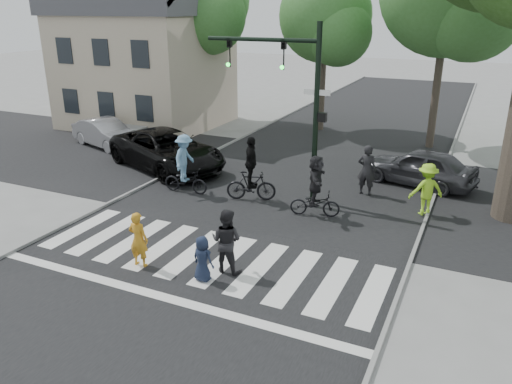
{
  "coord_description": "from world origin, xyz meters",
  "views": [
    {
      "loc": [
        6.31,
        -9.45,
        6.4
      ],
      "look_at": [
        0.5,
        3.0,
        1.3
      ],
      "focal_mm": 35.0,
      "sensor_mm": 36.0,
      "label": 1
    }
  ],
  "objects_px": {
    "cyclist_right": "(316,189)",
    "car_silver": "(106,133)",
    "cyclist_left": "(185,168)",
    "traffic_signal": "(293,88)",
    "car_suv": "(167,150)",
    "car_grey": "(420,167)",
    "pedestrian_adult": "(226,241)",
    "pedestrian_woman": "(138,239)",
    "pedestrian_child": "(203,259)",
    "cyclist_mid": "(251,175)"
  },
  "relations": [
    {
      "from": "cyclist_left",
      "to": "car_grey",
      "type": "xyz_separation_m",
      "value": [
        7.6,
        4.48,
        -0.23
      ]
    },
    {
      "from": "pedestrian_woman",
      "to": "cyclist_left",
      "type": "xyz_separation_m",
      "value": [
        -1.91,
        5.22,
        0.19
      ]
    },
    {
      "from": "cyclist_mid",
      "to": "car_silver",
      "type": "xyz_separation_m",
      "value": [
        -9.49,
        3.49,
        -0.26
      ]
    },
    {
      "from": "cyclist_right",
      "to": "car_silver",
      "type": "distance_m",
      "value": 12.61
    },
    {
      "from": "pedestrian_woman",
      "to": "pedestrian_child",
      "type": "height_order",
      "value": "pedestrian_woman"
    },
    {
      "from": "pedestrian_woman",
      "to": "cyclist_left",
      "type": "height_order",
      "value": "cyclist_left"
    },
    {
      "from": "pedestrian_child",
      "to": "car_grey",
      "type": "bearing_deg",
      "value": -102.88
    },
    {
      "from": "car_suv",
      "to": "car_silver",
      "type": "relative_size",
      "value": 1.42
    },
    {
      "from": "traffic_signal",
      "to": "cyclist_mid",
      "type": "distance_m",
      "value": 3.28
    },
    {
      "from": "pedestrian_woman",
      "to": "pedestrian_child",
      "type": "xyz_separation_m",
      "value": [
        1.89,
        0.04,
        -0.16
      ]
    },
    {
      "from": "cyclist_left",
      "to": "car_grey",
      "type": "height_order",
      "value": "cyclist_left"
    },
    {
      "from": "pedestrian_woman",
      "to": "cyclist_left",
      "type": "distance_m",
      "value": 5.56
    },
    {
      "from": "pedestrian_adult",
      "to": "cyclist_mid",
      "type": "distance_m",
      "value": 5.12
    },
    {
      "from": "cyclist_right",
      "to": "car_grey",
      "type": "xyz_separation_m",
      "value": [
        2.61,
        4.56,
        -0.2
      ]
    },
    {
      "from": "traffic_signal",
      "to": "car_silver",
      "type": "xyz_separation_m",
      "value": [
        -10.66,
        2.7,
        -3.23
      ]
    },
    {
      "from": "traffic_signal",
      "to": "car_suv",
      "type": "bearing_deg",
      "value": 170.22
    },
    {
      "from": "car_suv",
      "to": "cyclist_mid",
      "type": "bearing_deg",
      "value": -88.33
    },
    {
      "from": "car_suv",
      "to": "car_grey",
      "type": "height_order",
      "value": "car_suv"
    },
    {
      "from": "cyclist_mid",
      "to": "car_silver",
      "type": "distance_m",
      "value": 10.12
    },
    {
      "from": "traffic_signal",
      "to": "cyclist_mid",
      "type": "xyz_separation_m",
      "value": [
        -1.17,
        -0.79,
        -2.97
      ]
    },
    {
      "from": "cyclist_left",
      "to": "cyclist_mid",
      "type": "height_order",
      "value": "cyclist_mid"
    },
    {
      "from": "pedestrian_adult",
      "to": "car_silver",
      "type": "distance_m",
      "value": 13.9
    },
    {
      "from": "car_silver",
      "to": "cyclist_right",
      "type": "bearing_deg",
      "value": -90.44
    },
    {
      "from": "pedestrian_adult",
      "to": "cyclist_mid",
      "type": "bearing_deg",
      "value": -72.23
    },
    {
      "from": "pedestrian_child",
      "to": "cyclist_left",
      "type": "bearing_deg",
      "value": -45.1
    },
    {
      "from": "cyclist_left",
      "to": "cyclist_right",
      "type": "distance_m",
      "value": 4.99
    },
    {
      "from": "cyclist_left",
      "to": "car_silver",
      "type": "height_order",
      "value": "cyclist_left"
    },
    {
      "from": "traffic_signal",
      "to": "car_grey",
      "type": "bearing_deg",
      "value": 40.3
    },
    {
      "from": "traffic_signal",
      "to": "pedestrian_woman",
      "type": "relative_size",
      "value": 3.98
    },
    {
      "from": "cyclist_mid",
      "to": "car_grey",
      "type": "relative_size",
      "value": 0.55
    },
    {
      "from": "traffic_signal",
      "to": "cyclist_left",
      "type": "xyz_separation_m",
      "value": [
        -3.66,
        -1.14,
        -2.96
      ]
    },
    {
      "from": "pedestrian_woman",
      "to": "pedestrian_adult",
      "type": "distance_m",
      "value": 2.32
    },
    {
      "from": "car_suv",
      "to": "car_grey",
      "type": "xyz_separation_m",
      "value": [
        9.89,
        2.32,
        -0.09
      ]
    },
    {
      "from": "cyclist_left",
      "to": "cyclist_right",
      "type": "xyz_separation_m",
      "value": [
        4.99,
        -0.08,
        -0.03
      ]
    },
    {
      "from": "cyclist_mid",
      "to": "car_suv",
      "type": "height_order",
      "value": "cyclist_mid"
    },
    {
      "from": "pedestrian_adult",
      "to": "car_suv",
      "type": "height_order",
      "value": "pedestrian_adult"
    },
    {
      "from": "cyclist_mid",
      "to": "cyclist_right",
      "type": "relative_size",
      "value": 1.12
    },
    {
      "from": "traffic_signal",
      "to": "pedestrian_child",
      "type": "bearing_deg",
      "value": -88.65
    },
    {
      "from": "pedestrian_child",
      "to": "car_grey",
      "type": "distance_m",
      "value": 10.38
    },
    {
      "from": "traffic_signal",
      "to": "car_suv",
      "type": "xyz_separation_m",
      "value": [
        -5.95,
        1.03,
        -3.1
      ]
    },
    {
      "from": "cyclist_right",
      "to": "car_silver",
      "type": "xyz_separation_m",
      "value": [
        -11.99,
        3.91,
        -0.24
      ]
    },
    {
      "from": "cyclist_left",
      "to": "cyclist_mid",
      "type": "distance_m",
      "value": 2.51
    },
    {
      "from": "traffic_signal",
      "to": "pedestrian_woman",
      "type": "height_order",
      "value": "traffic_signal"
    },
    {
      "from": "pedestrian_adult",
      "to": "car_grey",
      "type": "distance_m",
      "value": 9.65
    },
    {
      "from": "pedestrian_adult",
      "to": "cyclist_right",
      "type": "height_order",
      "value": "cyclist_right"
    },
    {
      "from": "cyclist_right",
      "to": "car_suv",
      "type": "relative_size",
      "value": 0.35
    },
    {
      "from": "pedestrian_child",
      "to": "pedestrian_adult",
      "type": "distance_m",
      "value": 0.78
    },
    {
      "from": "cyclist_mid",
      "to": "car_grey",
      "type": "bearing_deg",
      "value": 39.0
    },
    {
      "from": "cyclist_right",
      "to": "car_grey",
      "type": "relative_size",
      "value": 0.49
    },
    {
      "from": "car_silver",
      "to": "cyclist_left",
      "type": "bearing_deg",
      "value": -101.09
    }
  ]
}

